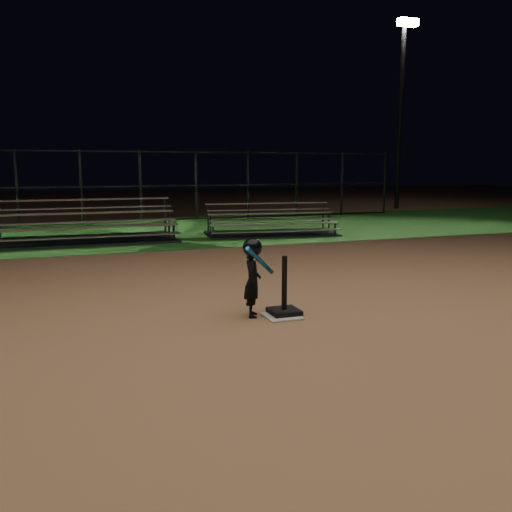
# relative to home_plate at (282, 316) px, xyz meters

# --- Properties ---
(ground) EXTENTS (80.00, 80.00, 0.00)m
(ground) POSITION_rel_home_plate_xyz_m (0.00, 0.00, -0.01)
(ground) COLOR #A8734C
(ground) RESTS_ON ground
(grass_strip) EXTENTS (60.00, 8.00, 0.01)m
(grass_strip) POSITION_rel_home_plate_xyz_m (0.00, 10.00, -0.01)
(grass_strip) COLOR #23601F
(grass_strip) RESTS_ON ground
(home_plate) EXTENTS (0.45, 0.45, 0.02)m
(home_plate) POSITION_rel_home_plate_xyz_m (0.00, 0.00, 0.00)
(home_plate) COLOR beige
(home_plate) RESTS_ON ground
(batting_tee) EXTENTS (0.38, 0.38, 0.77)m
(batting_tee) POSITION_rel_home_plate_xyz_m (0.06, 0.07, 0.15)
(batting_tee) COLOR black
(batting_tee) RESTS_ON home_plate
(child_batter) EXTENTS (0.51, 0.54, 1.04)m
(child_batter) POSITION_rel_home_plate_xyz_m (-0.35, 0.17, 0.54)
(child_batter) COLOR black
(child_batter) RESTS_ON ground
(bleacher_left) EXTENTS (4.44, 2.17, 1.09)m
(bleacher_left) POSITION_rel_home_plate_xyz_m (-2.04, 8.20, 0.21)
(bleacher_left) COLOR #B7B7BC
(bleacher_left) RESTS_ON ground
(bleacher_right) EXTENTS (3.83, 2.20, 0.89)m
(bleacher_right) POSITION_rel_home_plate_xyz_m (2.97, 7.93, 0.17)
(bleacher_right) COLOR silver
(bleacher_right) RESTS_ON ground
(backstop_fence) EXTENTS (20.08, 0.08, 2.50)m
(backstop_fence) POSITION_rel_home_plate_xyz_m (0.00, 13.00, 1.24)
(backstop_fence) COLOR #38383D
(backstop_fence) RESTS_ON ground
(light_pole_right) EXTENTS (0.90, 0.53, 8.30)m
(light_pole_right) POSITION_rel_home_plate_xyz_m (12.00, 14.94, 4.93)
(light_pole_right) COLOR #2D2D30
(light_pole_right) RESTS_ON ground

